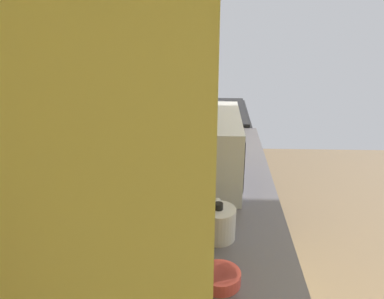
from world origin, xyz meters
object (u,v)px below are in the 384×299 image
(oven_range, at_px, (205,168))
(microwave, at_px, (203,150))
(bowl, at_px, (220,277))
(kettle, at_px, (218,223))

(oven_range, xyz_separation_m, microwave, (-1.11, 0.01, 0.61))
(microwave, xyz_separation_m, bowl, (-0.72, -0.06, -0.14))
(bowl, xyz_separation_m, kettle, (0.26, 0.00, 0.04))
(oven_range, xyz_separation_m, kettle, (-1.57, -0.05, 0.51))
(oven_range, distance_m, microwave, 1.27)
(microwave, bearing_deg, kettle, -172.37)
(oven_range, bearing_deg, bowl, -178.48)
(microwave, bearing_deg, oven_range, -0.67)
(oven_range, relative_size, microwave, 2.23)
(microwave, distance_m, bowl, 0.74)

